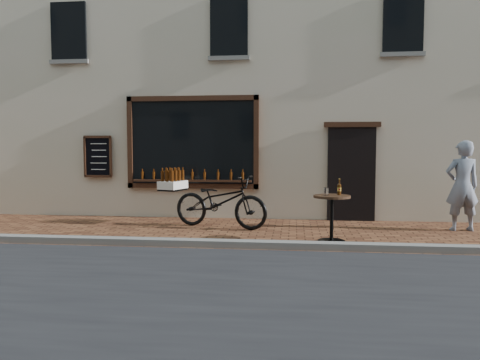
# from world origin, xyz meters

# --- Properties ---
(ground) EXTENTS (90.00, 90.00, 0.00)m
(ground) POSITION_xyz_m (0.00, 0.00, 0.00)
(ground) COLOR #4F2A19
(ground) RESTS_ON ground
(kerb) EXTENTS (90.00, 0.25, 0.12)m
(kerb) POSITION_xyz_m (0.00, 0.20, 0.06)
(kerb) COLOR slate
(kerb) RESTS_ON ground
(shop_building) EXTENTS (28.00, 6.20, 10.00)m
(shop_building) POSITION_xyz_m (0.00, 6.50, 5.00)
(shop_building) COLOR beige
(shop_building) RESTS_ON ground
(cargo_bicycle) EXTENTS (2.58, 1.40, 1.21)m
(cargo_bicycle) POSITION_xyz_m (-1.05, 2.15, 0.58)
(cargo_bicycle) COLOR black
(cargo_bicycle) RESTS_ON ground
(bistro_table) EXTENTS (0.67, 0.67, 1.15)m
(bistro_table) POSITION_xyz_m (1.26, 0.85, 0.61)
(bistro_table) COLOR black
(bistro_table) RESTS_ON ground
(pedestrian) EXTENTS (0.72, 0.51, 1.87)m
(pedestrian) POSITION_xyz_m (4.03, 2.37, 0.94)
(pedestrian) COLOR gray
(pedestrian) RESTS_ON ground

